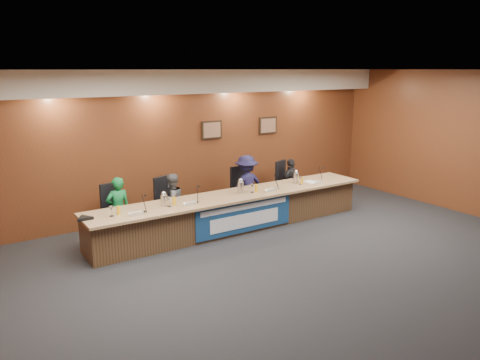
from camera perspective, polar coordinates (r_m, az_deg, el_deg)
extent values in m
plane|color=black|center=(7.91, 8.78, -10.73)|extent=(10.00, 10.00, 0.00)
cube|color=silver|center=(7.23, 9.70, 13.11)|extent=(10.00, 8.00, 0.04)
cube|color=#582B16|center=(10.65, -5.42, 4.63)|extent=(10.00, 0.04, 3.20)
cube|color=beige|center=(10.31, -4.92, 11.89)|extent=(10.00, 0.50, 0.50)
cube|color=#4B321D|center=(9.58, -0.76, -3.99)|extent=(6.00, 0.80, 0.70)
cube|color=#97744E|center=(9.43, -0.61, -1.90)|extent=(6.10, 0.95, 0.05)
cube|color=navy|center=(9.24, 0.62, -4.46)|extent=(2.20, 0.02, 0.65)
cube|color=silver|center=(9.17, 0.67, -3.29)|extent=(2.00, 0.01, 0.10)
cube|color=silver|center=(9.25, 0.66, -4.95)|extent=(1.60, 0.01, 0.28)
cube|color=black|center=(10.78, -3.49, 6.11)|extent=(0.52, 0.04, 0.42)
cube|color=black|center=(11.65, 3.41, 6.66)|extent=(0.52, 0.04, 0.42)
imported|color=#0E602C|center=(9.16, -14.61, -3.47)|extent=(0.46, 0.30, 1.25)
imported|color=#505156|center=(9.55, -8.30, -2.69)|extent=(0.67, 0.59, 1.18)
imported|color=#161437|center=(10.39, 0.79, -0.69)|extent=(0.90, 0.54, 1.37)
imported|color=black|center=(11.16, 6.23, -0.34)|extent=(0.72, 0.43, 1.16)
cube|color=black|center=(9.29, -14.76, -4.17)|extent=(0.55, 0.55, 0.08)
cube|color=black|center=(9.67, -8.53, -3.17)|extent=(0.61, 0.61, 0.08)
cube|color=black|center=(10.52, 0.48, -1.66)|extent=(0.50, 0.50, 0.08)
cube|color=black|center=(11.26, 5.90, -0.72)|extent=(0.63, 0.63, 0.08)
cube|color=white|center=(8.25, -12.47, -3.98)|extent=(0.24, 0.08, 0.10)
cylinder|color=black|center=(8.44, -11.65, -3.79)|extent=(0.07, 0.07, 0.02)
cylinder|color=#EFB011|center=(8.38, -14.60, -3.60)|extent=(0.06, 0.06, 0.15)
cylinder|color=silver|center=(8.30, -15.42, -3.71)|extent=(0.08, 0.08, 0.18)
cube|color=white|center=(8.70, -6.00, -2.81)|extent=(0.24, 0.08, 0.10)
cylinder|color=black|center=(8.90, -5.31, -2.66)|extent=(0.07, 0.07, 0.02)
cylinder|color=#EFB011|center=(8.77, -8.03, -2.54)|extent=(0.06, 0.06, 0.15)
cylinder|color=silver|center=(8.65, -8.64, -2.67)|extent=(0.08, 0.08, 0.18)
cube|color=white|center=(9.63, 3.90, -1.18)|extent=(0.24, 0.08, 0.10)
cylinder|color=black|center=(9.87, 4.29, -1.03)|extent=(0.07, 0.07, 0.02)
cylinder|color=#EFB011|center=(9.61, 1.99, -1.00)|extent=(0.06, 0.06, 0.15)
cylinder|color=silver|center=(9.54, 1.50, -1.01)|extent=(0.08, 0.08, 0.18)
cube|color=white|center=(10.40, 9.56, -0.24)|extent=(0.24, 0.08, 0.10)
cylinder|color=black|center=(10.66, 9.66, -0.10)|extent=(0.07, 0.07, 0.02)
cylinder|color=#EFB011|center=(10.39, 7.53, 0.00)|extent=(0.06, 0.06, 0.15)
cylinder|color=silver|center=(10.28, 7.37, -0.05)|extent=(0.08, 0.08, 0.18)
cylinder|color=silver|center=(8.70, -9.25, -2.48)|extent=(0.13, 0.13, 0.22)
cylinder|color=silver|center=(9.49, 0.06, -0.90)|extent=(0.13, 0.13, 0.24)
cylinder|color=silver|center=(10.40, 6.82, 0.25)|extent=(0.12, 0.12, 0.23)
cylinder|color=black|center=(8.28, -18.46, -4.44)|extent=(0.32, 0.32, 0.05)
cube|color=white|center=(10.56, 8.66, -0.23)|extent=(0.26, 0.33, 0.01)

